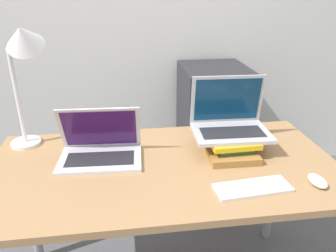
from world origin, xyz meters
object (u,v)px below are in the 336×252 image
Objects in this scene: laptop_left at (100,148)px; wireless_keyboard at (253,188)px; mouse at (318,181)px; book_stack at (229,145)px; mini_fridge at (212,130)px; laptop_on_books at (230,121)px; desk_lamp at (23,52)px.

wireless_keyboard is at bearing -29.18° from laptop_left.
mouse reaches higher than wireless_keyboard.
mini_fridge is (0.17, 0.87, -0.33)m from book_stack.
laptop_left is at bearing -131.40° from mini_fridge.
mouse is (0.25, -0.36, -0.11)m from laptop_on_books.
mini_fridge is at bearing 79.34° from laptop_on_books.
desk_lamp reaches higher than wireless_keyboard.
laptop_on_books reaches higher than mini_fridge.
laptop_on_books is 0.59× the size of desk_lamp.
laptop_left is 0.61× the size of desk_lamp.
book_stack is at bearing -100.79° from mini_fridge.
laptop_on_books is at bearing -7.74° from desk_lamp.
book_stack is 0.99m from desk_lamp.
wireless_keyboard is at bearing -98.19° from mini_fridge.
mini_fridge is at bearing 48.60° from laptop_left.
laptop_left is at bearing 150.82° from wireless_keyboard.
book_stack is 0.47× the size of desk_lamp.
wireless_keyboard is at bearing -28.64° from desk_lamp.
laptop_on_books is at bearing 3.33° from laptop_left.
mouse is (0.84, -0.33, -0.03)m from laptop_left.
laptop_left is 1.23× the size of wireless_keyboard.
desk_lamp is at bearing 152.42° from laptop_left.
laptop_left is 0.39× the size of mini_fridge.
desk_lamp reaches higher than laptop_on_books.
mini_fridge reaches higher than book_stack.
mini_fridge is at bearing 79.21° from book_stack.
wireless_keyboard is 1.23m from mini_fridge.
laptop_on_books is at bearing 77.28° from book_stack.
book_stack is 0.11m from laptop_on_books.
desk_lamp is (-0.88, 0.48, 0.44)m from wireless_keyboard.
laptop_on_books is at bearing -100.66° from mini_fridge.
laptop_on_books is 0.37× the size of mini_fridge.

